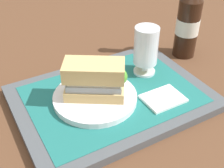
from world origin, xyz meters
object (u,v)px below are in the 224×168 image
Objects in this scene: beer_glass at (146,49)px; plate at (96,98)px; beer_bottle at (188,22)px; sandwich at (97,80)px.

plate is at bearing -164.80° from beer_glass.
plate is at bearing -164.55° from beer_bottle.
beer_glass is 0.18m from beer_bottle.
plate is 0.05m from sandwich.
sandwich is at bearing -31.90° from plate.
beer_glass is (0.16, 0.04, 0.06)m from plate.
beer_glass reaches higher than plate.
beer_bottle is at bearing 47.76° from sandwich.
plate is 1.52× the size of beer_glass.
plate is 0.18m from beer_glass.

